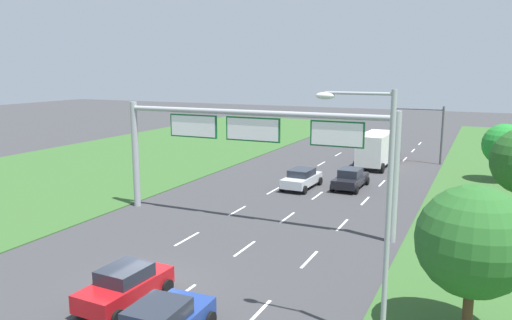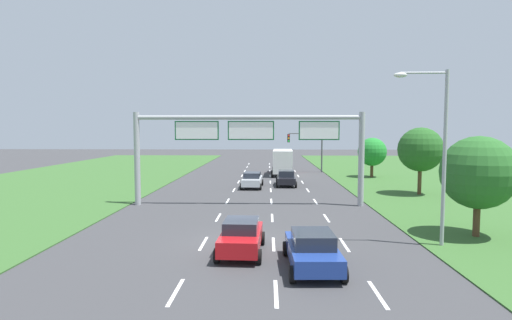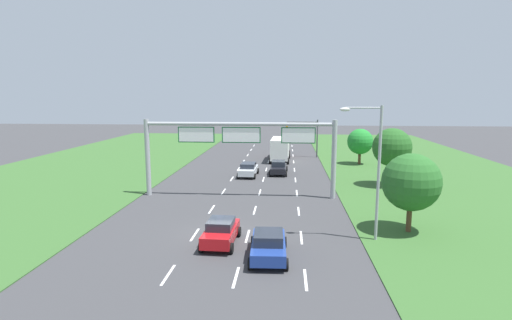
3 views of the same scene
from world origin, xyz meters
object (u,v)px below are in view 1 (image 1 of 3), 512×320
object	(u,v)px
sign_gantry	(251,141)
street_lamp	(377,196)
roadside_tree_near	(473,242)
roadside_tree_far	(504,145)
car_lead_silver	(302,178)
car_near_red	(125,285)
car_far_ahead	(350,178)
traffic_light_mast	(422,124)
box_truck	(378,148)

from	to	relation	value
sign_gantry	street_lamp	world-z (taller)	street_lamp
roadside_tree_near	roadside_tree_far	world-z (taller)	roadside_tree_near
car_lead_silver	street_lamp	xyz separation A→B (m)	(9.63, -19.83, 4.30)
car_near_red	car_far_ahead	size ratio (longest dim) A/B	0.91
traffic_light_mast	roadside_tree_near	size ratio (longest dim) A/B	1.05
car_far_ahead	sign_gantry	distance (m)	12.22
car_lead_silver	traffic_light_mast	distance (m)	16.69
car_far_ahead	sign_gantry	bearing A→B (deg)	-105.23
car_far_ahead	street_lamp	distance (m)	22.71
sign_gantry	roadside_tree_near	world-z (taller)	sign_gantry
traffic_light_mast	sign_gantry	bearing A→B (deg)	-105.45
car_far_ahead	box_truck	distance (m)	10.25
traffic_light_mast	car_far_ahead	bearing A→B (deg)	-104.73
street_lamp	sign_gantry	bearing A→B (deg)	132.21
sign_gantry	roadside_tree_near	distance (m)	15.16
traffic_light_mast	roadside_tree_near	xyz separation A→B (m)	(5.63, -32.98, -0.43)
car_lead_silver	box_truck	xyz separation A→B (m)	(3.46, 11.79, 0.95)
roadside_tree_near	street_lamp	bearing A→B (deg)	-149.34
car_far_ahead	box_truck	world-z (taller)	box_truck
car_far_ahead	street_lamp	bearing A→B (deg)	-72.75
roadside_tree_far	sign_gantry	bearing A→B (deg)	-127.09
car_lead_silver	car_far_ahead	size ratio (longest dim) A/B	1.00
car_lead_silver	traffic_light_mast	size ratio (longest dim) A/B	0.80
car_lead_silver	street_lamp	distance (m)	22.46
car_near_red	car_lead_silver	bearing A→B (deg)	93.05
car_lead_silver	roadside_tree_near	bearing A→B (deg)	-53.03
street_lamp	car_lead_silver	bearing A→B (deg)	115.89
car_far_ahead	sign_gantry	xyz separation A→B (m)	(-3.22, -11.02, 4.19)
car_near_red	street_lamp	world-z (taller)	street_lamp
box_truck	street_lamp	size ratio (longest dim) A/B	1.00
car_lead_silver	traffic_light_mast	world-z (taller)	traffic_light_mast
roadside_tree_near	sign_gantry	bearing A→B (deg)	144.91
roadside_tree_near	roadside_tree_far	size ratio (longest dim) A/B	1.12
car_lead_silver	car_far_ahead	bearing A→B (deg)	27.14
box_truck	roadside_tree_far	bearing A→B (deg)	-13.32
car_far_ahead	roadside_tree_near	distance (m)	21.86
street_lamp	roadside_tree_far	world-z (taller)	street_lamp
box_truck	roadside_tree_near	bearing A→B (deg)	-71.03
box_truck	car_far_ahead	bearing A→B (deg)	-88.14
car_near_red	car_lead_silver	distance (m)	21.18
sign_gantry	roadside_tree_far	size ratio (longest dim) A/B	3.61
street_lamp	roadside_tree_near	xyz separation A→B (m)	(2.91, 1.73, -1.64)
sign_gantry	roadside_tree_far	distance (m)	23.03
car_lead_silver	roadside_tree_far	size ratio (longest dim) A/B	0.93
car_lead_silver	box_truck	size ratio (longest dim) A/B	0.52
car_near_red	traffic_light_mast	distance (m)	36.78
traffic_light_mast	roadside_tree_far	world-z (taller)	traffic_light_mast
box_truck	roadside_tree_far	xyz separation A→B (m)	(10.58, -2.91, 1.34)
roadside_tree_near	car_lead_silver	bearing A→B (deg)	124.70
sign_gantry	street_lamp	bearing A→B (deg)	-47.79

